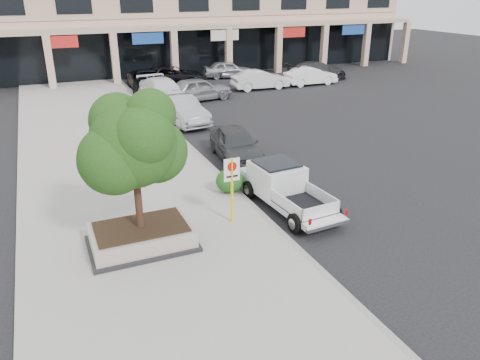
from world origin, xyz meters
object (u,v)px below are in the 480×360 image
(planter_tree, at_px, (137,143))
(lot_car_b, at_px, (260,80))
(lot_car_f, at_px, (311,76))
(no_parking_sign, at_px, (232,182))
(lot_car_a, at_px, (198,89))
(curb_car_c, at_px, (163,91))
(lot_car_e, at_px, (228,69))
(curb_car_a, at_px, (236,144))
(lot_car_d, at_px, (172,76))
(pickup_truck, at_px, (289,190))
(curb_car_d, at_px, (147,81))
(curb_car_b, at_px, (181,110))
(planter, at_px, (142,236))
(lot_car_c, at_px, (317,71))

(planter_tree, height_order, lot_car_b, planter_tree)
(planter_tree, distance_m, lot_car_f, 27.62)
(no_parking_sign, distance_m, lot_car_a, 19.09)
(curb_car_c, height_order, lot_car_f, curb_car_c)
(lot_car_f, bearing_deg, curb_car_c, 97.35)
(lot_car_e, bearing_deg, curb_car_a, 169.74)
(lot_car_b, bearing_deg, lot_car_d, 58.40)
(pickup_truck, xyz_separation_m, lot_car_a, (2.65, 17.99, 0.05))
(curb_car_d, bearing_deg, curb_car_b, -87.48)
(lot_car_a, xyz_separation_m, lot_car_e, (5.32, 7.50, -0.08))
(planter, distance_m, planter_tree, 2.95)
(lot_car_c, bearing_deg, lot_car_e, 52.06)
(curb_car_c, bearing_deg, pickup_truck, -96.18)
(curb_car_c, relative_size, lot_car_e, 1.31)
(planter, height_order, curb_car_b, curb_car_b)
(lot_car_d, bearing_deg, lot_car_b, -104.20)
(curb_car_c, xyz_separation_m, lot_car_b, (8.25, 1.70, -0.08))
(planter_tree, height_order, lot_car_e, planter_tree)
(curb_car_b, distance_m, curb_car_d, 10.03)
(lot_car_b, bearing_deg, planter, 147.65)
(curb_car_a, xyz_separation_m, curb_car_c, (-0.15, 12.53, 0.06))
(curb_car_c, height_order, lot_car_e, curb_car_c)
(lot_car_e, xyz_separation_m, lot_car_f, (5.03, -5.66, -0.02))
(lot_car_a, bearing_deg, lot_car_d, -7.05)
(no_parking_sign, distance_m, lot_car_f, 25.44)
(no_parking_sign, bearing_deg, lot_car_c, 52.00)
(curb_car_b, relative_size, lot_car_f, 1.11)
(curb_car_a, relative_size, lot_car_f, 1.01)
(curb_car_a, xyz_separation_m, lot_car_d, (2.04, 18.23, 0.04))
(lot_car_d, bearing_deg, curb_car_c, 178.14)
(curb_car_b, bearing_deg, lot_car_f, 20.59)
(curb_car_b, relative_size, curb_car_c, 0.86)
(planter_tree, distance_m, pickup_truck, 6.06)
(curb_car_a, height_order, curb_car_b, curb_car_b)
(pickup_truck, height_order, lot_car_c, lot_car_c)
(pickup_truck, bearing_deg, lot_car_a, 77.52)
(planter_tree, relative_size, curb_car_d, 0.70)
(curb_car_a, bearing_deg, lot_car_e, 76.16)
(no_parking_sign, xyz_separation_m, curb_car_c, (2.56, 18.58, -0.81))
(planter, xyz_separation_m, curb_car_a, (5.86, 6.38, 0.29))
(lot_car_f, bearing_deg, pickup_truck, 146.77)
(curb_car_b, relative_size, lot_car_c, 0.88)
(pickup_truck, relative_size, lot_car_a, 1.01)
(planter, height_order, lot_car_f, lot_car_f)
(lot_car_c, relative_size, lot_car_d, 0.96)
(lot_car_d, relative_size, lot_car_e, 1.32)
(lot_car_b, bearing_deg, lot_car_e, 6.20)
(curb_car_c, bearing_deg, lot_car_b, 6.00)
(no_parking_sign, bearing_deg, planter, -173.87)
(curb_car_c, relative_size, lot_car_b, 1.25)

